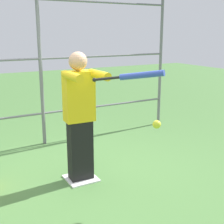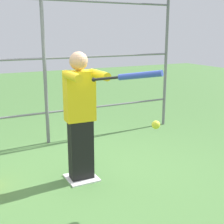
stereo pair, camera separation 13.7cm
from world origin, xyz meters
name	(u,v)px [view 2 (the right image)]	position (x,y,z in m)	size (l,w,h in m)	color
ground_plane	(82,178)	(0.00, 0.00, 0.00)	(24.00, 24.00, 0.00)	#4C7A3D
home_plate	(82,178)	(0.00, 0.00, 0.01)	(0.40, 0.40, 0.02)	white
fence_backstop	(44,59)	(0.00, -1.60, 1.50)	(5.11, 0.06, 2.99)	slate
batter	(80,113)	(0.00, 0.02, 0.92)	(0.44, 0.58, 1.70)	black
baseball_bat_swinging	(134,76)	(-0.28, 0.85, 1.48)	(0.51, 0.70, 0.18)	black
softball_in_flight	(156,125)	(-0.57, 0.88, 0.92)	(0.10, 0.10, 0.10)	yellow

